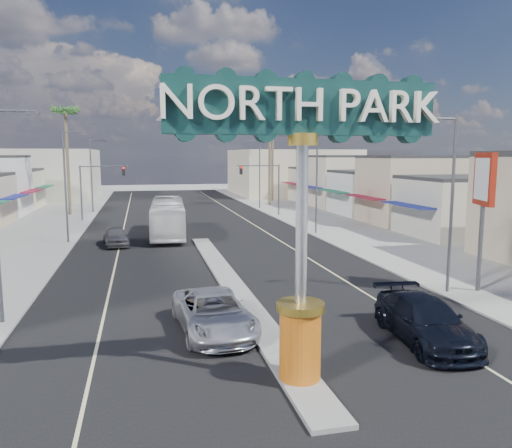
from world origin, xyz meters
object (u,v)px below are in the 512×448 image
suv_left (214,313)px  city_bus (168,217)px  gateway_sign (302,196)px  streetlight_r_mid (315,178)px  streetlight_l_mid (67,181)px  streetlight_r_far (258,171)px  traffic_signal_right (264,180)px  streetlight_l_far (93,172)px  palm_left_far (65,117)px  palm_right_mid (270,130)px  palm_right_far (273,120)px  traffic_signal_left (98,182)px  bank_pylon_sign (484,187)px  streetlight_r_near (449,196)px  car_parked_left (116,236)px  suv_right (425,320)px

suv_left → city_bus: bearing=86.9°
gateway_sign → streetlight_r_mid: gateway_sign is taller
streetlight_l_mid → streetlight_r_far: 30.32m
traffic_signal_right → suv_left: bearing=-106.9°
streetlight_l_far → palm_left_far: size_ratio=0.69×
palm_right_mid → city_bus: (-15.49, -23.88, -8.95)m
traffic_signal_right → streetlight_l_mid: 24.11m
palm_right_far → streetlight_r_mid: bearing=-98.1°
gateway_sign → traffic_signal_left: (-9.18, 42.02, -1.65)m
palm_right_far → bank_pylon_sign: palm_right_far is taller
suv_left → city_bus: 25.04m
traffic_signal_left → streetlight_r_near: size_ratio=0.67×
traffic_signal_right → streetlight_r_near: 34.03m
streetlight_r_near → streetlight_r_far: (0.00, 42.00, 0.00)m
suv_left → streetlight_l_far: bearing=96.4°
palm_right_far → suv_left: 58.63m
streetlight_l_mid → streetlight_r_mid: bearing=0.0°
traffic_signal_left → traffic_signal_right: size_ratio=1.00×
city_bus → streetlight_r_near: bearing=-56.6°
streetlight_l_mid → car_parked_left: 5.93m
streetlight_l_far → streetlight_r_far: size_ratio=1.00×
traffic_signal_right → city_bus: 16.86m
traffic_signal_left → city_bus: bearing=-60.6°
streetlight_l_mid → palm_left_far: 21.16m
traffic_signal_right → streetlight_r_near: bearing=-87.9°
streetlight_l_far → palm_left_far: bearing=-142.1°
gateway_sign → streetlight_r_near: 13.19m
suv_left → bank_pylon_sign: size_ratio=0.82×
streetlight_r_near → bank_pylon_sign: 1.89m
suv_right → traffic_signal_right: bearing=90.0°
gateway_sign → palm_left_far: (-13.00, 48.02, 5.57)m
streetlight_r_mid → bank_pylon_sign: streetlight_r_mid is taller
traffic_signal_right → palm_left_far: palm_left_far is taller
gateway_sign → traffic_signal_left: 43.04m
traffic_signal_right → streetlight_l_mid: (-19.62, -13.99, 0.79)m
gateway_sign → city_bus: size_ratio=0.77×
traffic_signal_right → palm_right_mid: size_ratio=0.50×
palm_right_mid → bank_pylon_sign: (-0.74, -46.18, -5.09)m
traffic_signal_right → streetlight_r_far: (1.25, 8.01, 0.79)m
streetlight_r_mid → palm_left_far: 31.47m
streetlight_l_mid → streetlight_r_far: bearing=46.5°
gateway_sign → palm_right_mid: palm_right_mid is taller
car_parked_left → bank_pylon_sign: (19.04, -18.36, 4.76)m
palm_left_far → bank_pylon_sign: size_ratio=1.84×
palm_left_far → car_parked_left: 25.10m
streetlight_l_mid → suv_right: size_ratio=1.55×
streetlight_r_mid → car_parked_left: bearing=-174.0°
streetlight_r_far → palm_left_far: 24.38m
streetlight_l_far → streetlight_r_near: bearing=-63.6°
streetlight_r_far → palm_right_mid: 7.30m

